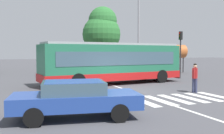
# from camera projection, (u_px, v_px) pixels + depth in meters

# --- Properties ---
(ground_plane) EXTENTS (160.00, 160.00, 0.00)m
(ground_plane) POSITION_uv_depth(u_px,v_px,m) (129.00, 91.00, 15.55)
(ground_plane) COLOR #47474C
(city_transit_bus) EXTENTS (11.25, 3.88, 3.06)m
(city_transit_bus) POSITION_uv_depth(u_px,v_px,m) (113.00, 63.00, 19.30)
(city_transit_bus) COLOR black
(city_transit_bus) RESTS_ON ground_plane
(pedestrian_crossing_street) EXTENTS (0.47, 0.46, 1.72)m
(pedestrian_crossing_street) POSITION_uv_depth(u_px,v_px,m) (195.00, 76.00, 15.04)
(pedestrian_crossing_street) COLOR #333856
(pedestrian_crossing_street) RESTS_ON ground_plane
(foreground_sedan) EXTENTS (4.73, 2.51, 1.35)m
(foreground_sedan) POSITION_uv_depth(u_px,v_px,m) (75.00, 97.00, 9.14)
(foreground_sedan) COLOR black
(foreground_sedan) RESTS_ON ground_plane
(parked_car_blue) EXTENTS (1.94, 4.53, 1.35)m
(parked_car_blue) POSITION_uv_depth(u_px,v_px,m) (56.00, 67.00, 27.69)
(parked_car_blue) COLOR black
(parked_car_blue) RESTS_ON ground_plane
(parked_car_red) EXTENTS (2.13, 4.62, 1.35)m
(parked_car_red) POSITION_uv_depth(u_px,v_px,m) (79.00, 66.00, 29.04)
(parked_car_red) COLOR black
(parked_car_red) RESTS_ON ground_plane
(parked_car_black) EXTENTS (1.93, 4.53, 1.35)m
(parked_car_black) POSITION_uv_depth(u_px,v_px,m) (105.00, 66.00, 29.53)
(parked_car_black) COLOR black
(parked_car_black) RESTS_ON ground_plane
(parked_car_charcoal) EXTENTS (1.88, 4.50, 1.35)m
(parked_car_charcoal) POSITION_uv_depth(u_px,v_px,m) (125.00, 66.00, 30.89)
(parked_car_charcoal) COLOR black
(parked_car_charcoal) RESTS_ON ground_plane
(traffic_light_far_corner) EXTENTS (0.33, 0.32, 4.63)m
(traffic_light_far_corner) POSITION_uv_depth(u_px,v_px,m) (180.00, 46.00, 27.84)
(traffic_light_far_corner) COLOR #28282B
(traffic_light_far_corner) RESTS_ON ground_plane
(bus_stop_shelter) EXTENTS (4.09, 1.54, 3.25)m
(bus_stop_shelter) POSITION_uv_depth(u_px,v_px,m) (169.00, 52.00, 29.60)
(bus_stop_shelter) COLOR #28282B
(bus_stop_shelter) RESTS_ON ground_plane
(twin_arm_street_lamp) EXTENTS (4.87, 0.32, 9.77)m
(twin_arm_street_lamp) POSITION_uv_depth(u_px,v_px,m) (139.00, 20.00, 28.28)
(twin_arm_street_lamp) COLOR #939399
(twin_arm_street_lamp) RESTS_ON ground_plane
(background_tree_right) EXTENTS (5.09, 5.09, 8.47)m
(background_tree_right) POSITION_uv_depth(u_px,v_px,m) (102.00, 30.00, 34.27)
(background_tree_right) COLOR brown
(background_tree_right) RESTS_ON ground_plane
(crosswalk_painted_stripes) EXTENTS (6.68, 2.78, 0.01)m
(crosswalk_painted_stripes) POSITION_uv_depth(u_px,v_px,m) (167.00, 100.00, 12.81)
(crosswalk_painted_stripes) COLOR silver
(crosswalk_painted_stripes) RESTS_ON ground_plane
(lane_center_line) EXTENTS (0.16, 24.00, 0.01)m
(lane_center_line) POSITION_uv_depth(u_px,v_px,m) (118.00, 87.00, 17.45)
(lane_center_line) COLOR silver
(lane_center_line) RESTS_ON ground_plane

